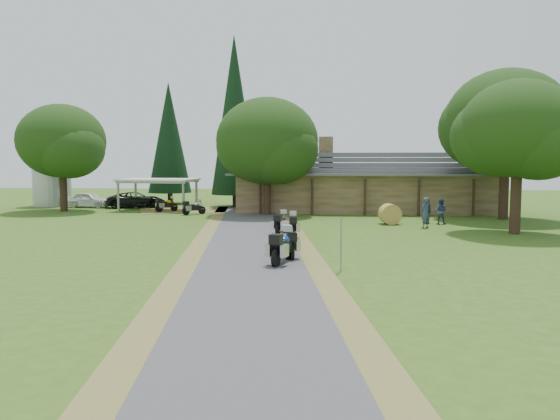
# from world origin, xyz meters

# --- Properties ---
(ground) EXTENTS (120.00, 120.00, 0.00)m
(ground) POSITION_xyz_m (0.00, 0.00, 0.00)
(ground) COLOR #345417
(ground) RESTS_ON ground
(driveway) EXTENTS (51.95, 51.95, 0.00)m
(driveway) POSITION_xyz_m (-0.50, 4.00, 0.00)
(driveway) COLOR #434345
(driveway) RESTS_ON ground
(lodge) EXTENTS (21.40, 9.40, 4.90)m
(lodge) POSITION_xyz_m (6.00, 24.00, 2.45)
(lodge) COLOR brown
(lodge) RESTS_ON ground
(silo) EXTENTS (3.81, 3.81, 6.87)m
(silo) POSITION_xyz_m (-22.26, 26.24, 3.43)
(silo) COLOR gray
(silo) RESTS_ON ground
(carport) EXTENTS (6.38, 4.46, 2.66)m
(carport) POSITION_xyz_m (-10.99, 22.48, 1.33)
(carport) COLOR white
(carport) RESTS_ON ground
(car_white_sedan) EXTENTS (2.77, 5.40, 1.73)m
(car_white_sedan) POSITION_xyz_m (-18.13, 24.86, 0.86)
(car_white_sedan) COLOR white
(car_white_sedan) RESTS_ON ground
(car_dark_suv) EXTENTS (3.93, 5.95, 2.11)m
(car_dark_suv) POSITION_xyz_m (-13.82, 25.03, 1.05)
(car_dark_suv) COLOR black
(car_dark_suv) RESTS_ON ground
(motorcycle_row_a) EXTENTS (1.17, 2.22, 1.45)m
(motorcycle_row_a) POSITION_xyz_m (1.44, -0.73, 0.72)
(motorcycle_row_a) COLOR navy
(motorcycle_row_a) RESTS_ON ground
(motorcycle_row_b) EXTENTS (1.09, 2.00, 1.31)m
(motorcycle_row_b) POSITION_xyz_m (1.54, 0.74, 0.65)
(motorcycle_row_b) COLOR #919498
(motorcycle_row_b) RESTS_ON ground
(motorcycle_row_c) EXTENTS (0.87, 1.79, 1.17)m
(motorcycle_row_c) POSITION_xyz_m (1.24, 3.61, 0.59)
(motorcycle_row_c) COLOR yellow
(motorcycle_row_c) RESTS_ON ground
(motorcycle_row_d) EXTENTS (0.77, 1.98, 1.33)m
(motorcycle_row_d) POSITION_xyz_m (1.34, 7.09, 0.66)
(motorcycle_row_d) COLOR orange
(motorcycle_row_d) RESTS_ON ground
(motorcycle_row_e) EXTENTS (0.93, 1.95, 1.28)m
(motorcycle_row_e) POSITION_xyz_m (0.58, 8.40, 0.64)
(motorcycle_row_e) COLOR black
(motorcycle_row_e) RESTS_ON ground
(motorcycle_carport_a) EXTENTS (1.64, 1.77, 1.25)m
(motorcycle_carport_a) POSITION_xyz_m (-9.94, 21.29, 0.62)
(motorcycle_carport_a) COLOR #DAAD00
(motorcycle_carport_a) RESTS_ON ground
(motorcycle_carport_b) EXTENTS (1.69, 1.59, 1.20)m
(motorcycle_carport_b) POSITION_xyz_m (-7.10, 19.05, 0.60)
(motorcycle_carport_b) COLOR slate
(motorcycle_carport_b) RESTS_ON ground
(person_a) EXTENTS (0.77, 0.74, 2.21)m
(person_a) POSITION_xyz_m (9.17, 11.85, 1.11)
(person_a) COLOR #354262
(person_a) RESTS_ON ground
(person_b) EXTENTS (0.68, 0.61, 1.99)m
(person_b) POSITION_xyz_m (10.54, 14.10, 0.99)
(person_b) COLOR #354262
(person_b) RESTS_ON ground
(person_c) EXTENTS (0.64, 0.70, 2.01)m
(person_c) POSITION_xyz_m (9.76, 14.38, 1.00)
(person_c) COLOR #354262
(person_c) RESTS_ON ground
(hay_bale) EXTENTS (1.45, 1.36, 1.32)m
(hay_bale) POSITION_xyz_m (7.24, 13.75, 0.66)
(hay_bale) COLOR #A1863B
(hay_bale) RESTS_ON ground
(sign_post) EXTENTS (0.37, 0.06, 2.04)m
(sign_post) POSITION_xyz_m (3.71, -2.15, 1.02)
(sign_post) COLOR gray
(sign_post) RESTS_ON ground
(oak_lodge_left) EXTENTS (7.76, 7.76, 9.11)m
(oak_lodge_left) POSITION_xyz_m (-1.44, 19.35, 4.55)
(oak_lodge_left) COLOR #18330F
(oak_lodge_left) RESTS_ON ground
(oak_lodge_right) EXTENTS (8.44, 8.44, 11.19)m
(oak_lodge_right) POSITION_xyz_m (15.59, 17.60, 5.59)
(oak_lodge_right) COLOR #18330F
(oak_lodge_right) RESTS_ON ground
(oak_driveway) EXTENTS (6.43, 6.43, 9.50)m
(oak_driveway) POSITION_xyz_m (13.72, 9.46, 4.75)
(oak_driveway) COLOR #18330F
(oak_driveway) RESTS_ON ground
(oak_silo) EXTENTS (7.04, 7.04, 9.30)m
(oak_silo) POSITION_xyz_m (-18.47, 20.88, 4.65)
(oak_silo) COLOR #18330F
(oak_silo) RESTS_ON ground
(cedar_near) EXTENTS (4.28, 4.28, 15.42)m
(cedar_near) POSITION_xyz_m (-5.24, 26.94, 7.71)
(cedar_near) COLOR black
(cedar_near) RESTS_ON ground
(cedar_far) EXTENTS (4.15, 4.15, 11.73)m
(cedar_far) POSITION_xyz_m (-12.15, 29.78, 5.86)
(cedar_far) COLOR black
(cedar_far) RESTS_ON ground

